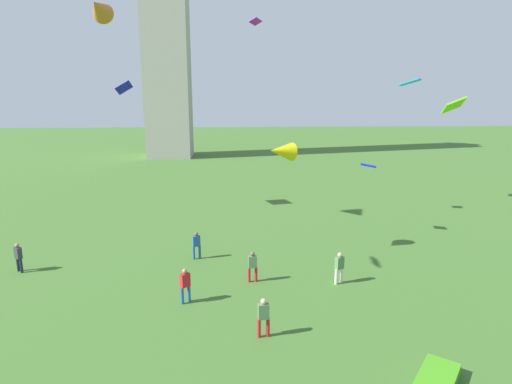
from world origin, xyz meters
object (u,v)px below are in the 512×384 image
Objects in this scene: person_3 at (185,284)px; kite_flying_7 at (99,8)px; kite_bundle_0 at (436,381)px; kite_flying_5 at (281,151)px; kite_flying_3 at (454,105)px; person_1 at (196,244)px; person_0 at (264,315)px; kite_flying_2 at (410,82)px; person_2 at (339,266)px; person_5 at (253,265)px; person_4 at (18,256)px; kite_flying_1 at (255,21)px; kite_flying_6 at (124,88)px; kite_flying_4 at (368,166)px.

kite_flying_7 is (-5.61, 9.92, 13.07)m from person_3.
kite_flying_5 is at bearing 108.06° from kite_bundle_0.
kite_flying_3 is 0.80× the size of kite_flying_5.
person_0 is at bearing 93.26° from person_1.
kite_flying_2 is at bearing 16.75° from kite_flying_7.
kite_flying_5 is at bearing -83.78° from person_2.
kite_flying_5 is (1.71, 3.14, 5.15)m from person_5.
kite_flying_1 reaches higher than person_4.
person_3 is at bearing -56.95° from kite_flying_3.
kite_flying_1 is at bearing -98.85° from person_2.
kite_bundle_0 is (4.70, -17.45, -13.34)m from kite_flying_1.
kite_flying_1 is at bearing -138.44° from person_1.
kite_flying_6 is (-12.91, 13.53, 8.59)m from person_2.
person_2 is 1.01× the size of person_4.
person_2 is at bearing 79.34° from kite_flying_4.
person_0 is 20.35m from kite_flying_7.
kite_flying_2 reaches higher than kite_flying_6.
kite_flying_3 reaches higher than person_0.
kite_flying_1 is at bearing 105.08° from kite_bundle_0.
kite_flying_4 reaches higher than person_3.
person_5 is at bearing -41.40° from kite_flying_7.
person_3 is 1.10× the size of kite_flying_3.
kite_flying_1 is 22.46m from kite_bundle_0.
person_0 is 0.99× the size of person_2.
person_5 is 1.60× the size of kite_flying_1.
person_0 reaches higher than person_5.
kite_flying_7 reaches higher than person_1.
kite_flying_7 reaches higher than kite_bundle_0.
kite_flying_1 is 11.62m from kite_flying_4.
kite_flying_3 is (-2.68, -12.11, -1.49)m from kite_flying_2.
person_1 is 15.32m from kite_flying_3.
person_3 reaches higher than kite_bundle_0.
kite_flying_1 is at bearing -125.32° from kite_flying_2.
kite_flying_2 is 0.85× the size of kite_bundle_0.
person_4 is 0.78× the size of kite_flying_7.
kite_flying_2 is at bearing -163.69° from person_1.
kite_flying_1 is (-3.52, 9.77, 12.64)m from person_2.
person_5 is 6.27m from kite_flying_5.
person_1 is 0.99× the size of person_2.
kite_flying_2 is 12.49m from kite_flying_3.
person_2 is 7.41m from person_3.
person_2 is 20.58m from kite_flying_6.
person_4 is at bearing 153.31° from kite_flying_1.
person_1 is at bearing 33.34° from kite_flying_4.
person_4 is at bearing -112.69° from kite_flying_5.
kite_flying_6 is at bearing 109.97° from person_0.
kite_flying_1 reaches higher than person_1.
kite_flying_7 reaches higher than person_5.
kite_flying_4 reaches higher than person_1.
kite_flying_5 is (1.04, -6.21, -7.51)m from kite_flying_1.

